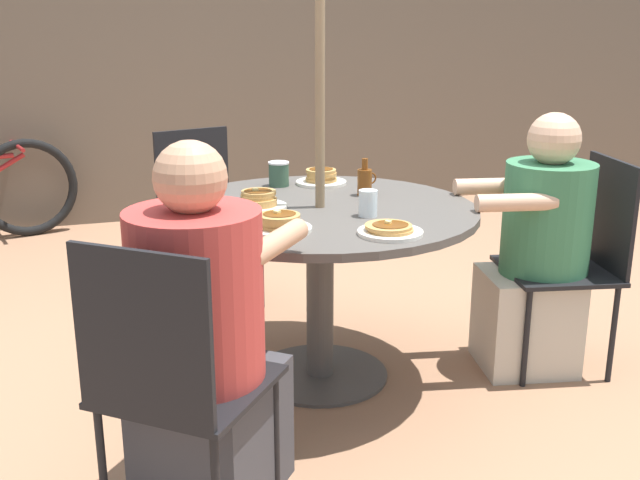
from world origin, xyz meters
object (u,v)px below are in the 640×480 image
patio_table (320,237)px  drinking_glass_a (368,203)px  pancake_plate_c (280,224)px  patio_chair_south (579,252)px  pancake_plate_e (214,222)px  diner_south (537,257)px  pancake_plate_d (390,230)px  diner_east (204,349)px  syrup_bottle (365,181)px  pancake_plate_b (258,201)px  patio_chair_east (170,375)px  patio_chair_north (203,207)px  pancake_plate_a (321,178)px  coffee_cup (279,174)px

patio_table → drinking_glass_a: size_ratio=12.49×
patio_table → pancake_plate_c: 0.41m
patio_chair_south → pancake_plate_e: 1.56m
diner_south → pancake_plate_d: size_ratio=4.81×
pancake_plate_d → patio_table: bearing=103.7°
diner_east → syrup_bottle: size_ratio=7.23×
pancake_plate_b → diner_east: bearing=-114.6°
patio_chair_east → patio_chair_south: 1.89m
pancake_plate_c → drinking_glass_a: bearing=14.6°
pancake_plate_c → syrup_bottle: size_ratio=1.45×
patio_chair_north → pancake_plate_a: size_ratio=3.96×
pancake_plate_b → pancake_plate_e: size_ratio=1.00×
pancake_plate_c → syrup_bottle: (0.49, 0.43, 0.04)m
patio_chair_south → drinking_glass_a: (-0.95, 0.02, 0.28)m
patio_chair_north → pancake_plate_c: patio_chair_north is taller
drinking_glass_a → diner_east: bearing=-144.3°
diner_south → coffee_cup: (-0.96, 0.61, 0.30)m
diner_south → coffee_cup: 1.18m
diner_east → pancake_plate_e: bearing=115.9°
patio_chair_south → pancake_plate_c: bearing=104.6°
patio_chair_east → pancake_plate_a: (0.84, 1.26, 0.25)m
patio_chair_east → coffee_cup: size_ratio=8.29×
pancake_plate_b → patio_chair_east: bearing=-117.3°
patio_table → coffee_cup: 0.47m
diner_south → drinking_glass_a: (-0.78, -0.01, 0.29)m
pancake_plate_b → syrup_bottle: bearing=10.3°
diner_east → pancake_plate_e: (0.13, 0.54, 0.24)m
patio_chair_south → pancake_plate_b: patio_chair_south is taller
patio_chair_south → diner_south: diner_south is taller
diner_east → pancake_plate_c: (0.35, 0.42, 0.25)m
patio_chair_east → pancake_plate_b: size_ratio=3.96×
patio_chair_south → drinking_glass_a: patio_chair_south is taller
patio_chair_east → pancake_plate_b: bearing=102.4°
pancake_plate_a → pancake_plate_d: (-0.03, -0.87, -0.01)m
patio_table → coffee_cup: (-0.06, 0.43, 0.18)m
patio_chair_north → patio_chair_east: bearing=62.1°
patio_table → pancake_plate_c: pancake_plate_c is taller
pancake_plate_a → pancake_plate_e: 0.83m
patio_table → pancake_plate_b: bearing=167.5°
diner_east → coffee_cup: diner_east is taller
diner_south → pancake_plate_c: size_ratio=4.81×
patio_chair_north → pancake_plate_c: size_ratio=3.96×
pancake_plate_a → drinking_glass_a: size_ratio=2.27×
pancake_plate_b → pancake_plate_d: (0.35, -0.51, -0.01)m
pancake_plate_d → pancake_plate_e: size_ratio=1.00×
patio_chair_south → pancake_plate_a: patio_chair_south is taller
diner_south → pancake_plate_b: (-1.14, 0.23, 0.27)m
patio_chair_south → diner_south: (-0.18, 0.04, -0.02)m
patio_chair_south → syrup_bottle: size_ratio=5.75×
patio_chair_south → coffee_cup: 1.34m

